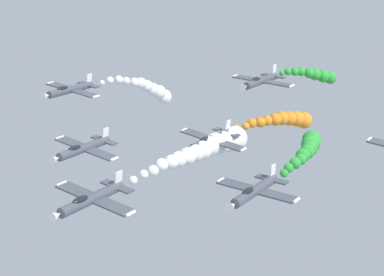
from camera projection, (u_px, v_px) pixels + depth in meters
The scene contains 11 objects.
airplane_lead at pixel (91, 199), 65.79m from camera, with size 9.52×10.35×2.68m.
smoke_trail_lead at pixel (215, 145), 86.60m from camera, with size 3.55×26.15×4.02m.
airplane_left_inner at pixel (255, 191), 70.19m from camera, with size 9.57×10.35×2.34m.
smoke_trail_left_inner at pixel (308, 147), 89.10m from camera, with size 6.32×20.77×3.46m.
airplane_right_inner at pixel (83, 148), 83.14m from camera, with size 9.52×10.35×2.71m.
airplane_left_outer at pixel (211, 140), 85.83m from camera, with size 9.52×10.35×2.68m.
smoke_trail_left_outer at pixel (287, 120), 102.87m from camera, with size 4.01×20.88×4.70m.
airplane_trailing at pixel (70, 90), 98.17m from camera, with size 9.54×10.35×2.55m.
smoke_trail_trailing at pixel (151, 90), 118.23m from camera, with size 3.95×21.87×8.34m.
airplane_high_slot at pixel (261, 81), 94.80m from camera, with size 9.57×10.35×2.34m.
smoke_trail_high_slot at pixel (317, 75), 108.56m from camera, with size 4.12×15.58×4.36m.
Camera 1 is at (-42.30, 65.84, 138.23)m, focal length 61.27 mm.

